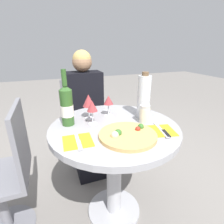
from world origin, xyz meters
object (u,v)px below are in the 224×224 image
seated_diner (87,121)px  tall_carafe (144,97)px  pizza_large (127,135)px  wine_bottle (67,106)px  chair_empty_side (6,177)px  dining_table (114,148)px  chair_behind_diner (85,124)px

seated_diner → tall_carafe: (0.29, -0.52, 0.35)m
pizza_large → wine_bottle: 0.41m
chair_empty_side → wine_bottle: 0.58m
seated_diner → wine_bottle: 0.62m
chair_empty_side → tall_carafe: tall_carafe is taller
wine_bottle → tall_carafe: 0.51m
dining_table → chair_empty_side: chair_empty_side is taller
chair_behind_diner → wine_bottle: bearing=70.7°
chair_behind_diner → pizza_large: chair_behind_diner is taller
chair_empty_side → pizza_large: size_ratio=2.75×
dining_table → tall_carafe: (0.24, 0.07, 0.31)m
dining_table → chair_behind_diner: chair_behind_diner is taller
dining_table → seated_diner: (-0.05, 0.59, -0.04)m
pizza_large → wine_bottle: (-0.28, 0.27, 0.11)m
tall_carafe → dining_table: bearing=-164.2°
chair_empty_side → seated_diner: bearing=-53.2°
dining_table → tall_carafe: bearing=15.8°
seated_diner → chair_empty_side: size_ratio=1.33×
chair_behind_diner → wine_bottle: (-0.21, -0.61, 0.42)m
seated_diner → dining_table: bearing=94.9°
dining_table → chair_empty_side: (-0.67, 0.12, -0.13)m
pizza_large → chair_empty_side: bearing=157.5°
chair_empty_side → pizza_large: 0.80m
wine_bottle → tall_carafe: bearing=-5.5°
seated_diner → chair_empty_side: 0.78m
dining_table → seated_diner: 0.59m
wine_bottle → tall_carafe: wine_bottle is taller
pizza_large → tall_carafe: size_ratio=1.03×
chair_empty_side → tall_carafe: bearing=-93.6°
seated_diner → chair_empty_side: bearing=36.8°
chair_empty_side → dining_table: bearing=-100.5°
chair_behind_diner → wine_bottle: wine_bottle is taller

